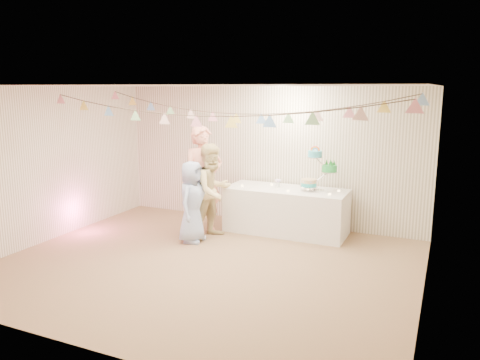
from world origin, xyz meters
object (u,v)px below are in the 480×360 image
at_px(person_child, 192,202).
at_px(person_adult_b, 213,191).
at_px(cake_stand, 318,174).
at_px(table, 286,211).
at_px(person_adult_a, 203,181).

bearing_deg(person_child, person_adult_b, -33.50).
bearing_deg(cake_stand, table, -174.81).
bearing_deg(person_adult_b, person_child, 168.79).
height_order(person_adult_a, person_child, person_adult_a).
bearing_deg(table, person_child, -138.58).
xyz_separation_m(table, cake_stand, (0.55, 0.05, 0.71)).
bearing_deg(table, cake_stand, 5.19).
height_order(person_adult_a, person_adult_b, person_adult_a).
relative_size(cake_stand, person_child, 0.53).
bearing_deg(person_child, cake_stand, -60.90).
distance_m(person_adult_a, person_adult_b, 0.29).
bearing_deg(person_child, table, -52.31).
relative_size(table, person_child, 1.55).
xyz_separation_m(person_adult_a, person_child, (0.03, -0.46, -0.28)).
height_order(cake_stand, person_child, cake_stand).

